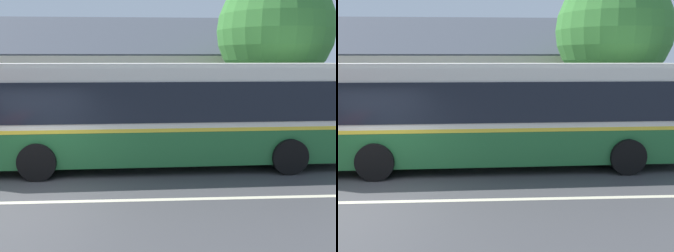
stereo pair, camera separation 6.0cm
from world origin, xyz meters
TOP-DOWN VIEW (x-y plane):
  - ground_plane at (0.00, 0.00)m, footprint 300.00×300.00m
  - sidewalk_far at (0.00, 6.00)m, footprint 60.00×3.00m
  - lane_divider_stripe at (0.00, 0.00)m, footprint 60.00×0.16m
  - community_building at (-2.55, 12.65)m, footprint 21.19×8.27m
  - transit_bus at (3.10, 2.90)m, footprint 11.77×2.96m
  - street_tree_primary at (7.86, 6.82)m, footprint 4.54×4.54m

SIDE VIEW (x-z plane):
  - ground_plane at x=0.00m, z-range 0.00..0.00m
  - lane_divider_stripe at x=0.00m, z-range 0.00..0.01m
  - sidewalk_far at x=0.00m, z-range 0.00..0.15m
  - transit_bus at x=3.10m, z-range 0.12..3.15m
  - community_building at x=-2.55m, z-range -1.40..4.99m
  - street_tree_primary at x=7.86m, z-range 0.98..7.52m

